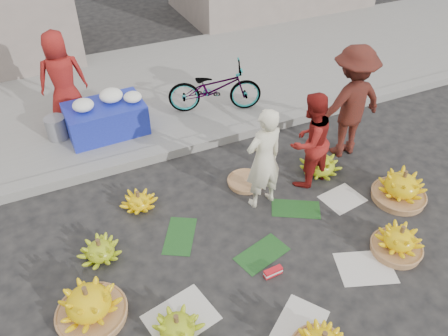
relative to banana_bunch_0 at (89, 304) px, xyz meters
name	(u,v)px	position (x,y,z in m)	size (l,w,h in m)	color
ground	(261,240)	(2.14, 0.19, -0.21)	(80.00, 80.00, 0.00)	black
curb	(195,144)	(2.14, 2.39, -0.14)	(40.00, 0.25, 0.15)	gray
sidewalk	(155,88)	(2.14, 4.49, -0.15)	(40.00, 4.00, 0.12)	gray
newspaper_scatter	(296,288)	(2.14, -0.61, -0.21)	(3.20, 1.80, 0.00)	silver
banana_leaves	(247,232)	(2.04, 0.39, -0.21)	(2.00, 1.00, 0.00)	#164318
banana_bunch_0	(89,304)	(0.00, 0.00, 0.00)	(0.73, 0.73, 0.49)	#98673F
banana_bunch_1	(177,327)	(0.74, -0.58, -0.07)	(0.62, 0.62, 0.33)	#82A517
banana_bunch_3	(399,241)	(3.54, -0.66, -0.04)	(0.60, 0.60, 0.42)	#98673F
banana_bunch_4	(401,187)	(4.24, 0.07, 0.00)	(0.74, 0.74, 0.49)	#98673F
banana_bunch_5	(320,163)	(3.58, 1.02, -0.04)	(0.81, 0.81, 0.38)	#82A517
banana_bunch_6	(100,250)	(0.27, 0.77, -0.09)	(0.59, 0.59, 0.30)	#82A517
banana_bunch_7	(139,201)	(0.93, 1.42, -0.10)	(0.53, 0.53, 0.28)	yellow
basket_spare	(246,182)	(2.47, 1.25, -0.18)	(0.51, 0.51, 0.06)	#98673F
incense_stack	(273,272)	(2.00, -0.34, -0.16)	(0.22, 0.07, 0.09)	red
vendor_cream	(264,159)	(2.48, 0.82, 0.52)	(0.54, 0.35, 1.47)	white
vendor_red	(309,141)	(3.27, 0.95, 0.50)	(0.69, 0.54, 1.42)	maroon
man_striped	(350,103)	(4.21, 1.33, 0.66)	(1.14, 0.65, 1.76)	maroon
flower_table	(106,117)	(0.96, 3.25, 0.20)	(1.25, 0.80, 0.71)	#1924A3
grey_bucket	(57,128)	(0.19, 3.42, 0.09)	(0.33, 0.33, 0.37)	slate
flower_vendor	(62,78)	(0.49, 3.92, 0.68)	(0.75, 0.49, 1.54)	maroon
bicycle	(215,88)	(2.84, 3.18, 0.33)	(1.61, 0.56, 0.85)	gray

